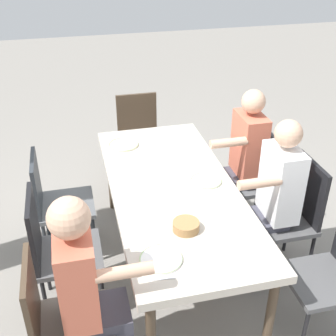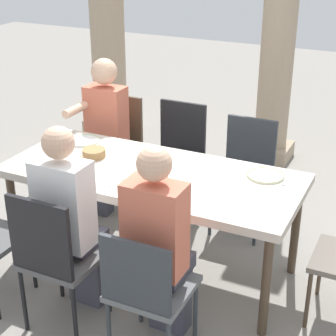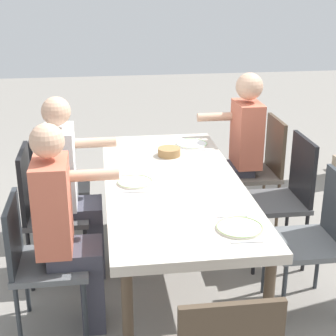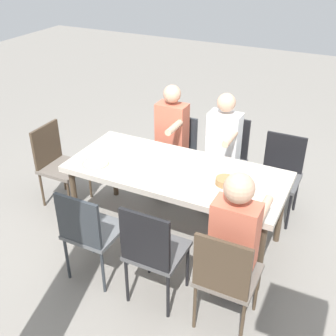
# 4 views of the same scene
# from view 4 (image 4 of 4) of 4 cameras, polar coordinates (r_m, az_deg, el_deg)

# --- Properties ---
(ground_plane) EXTENTS (16.00, 16.00, 0.00)m
(ground_plane) POSITION_cam_4_polar(r_m,az_deg,el_deg) (4.39, 1.02, -9.02)
(ground_plane) COLOR gray
(dining_table) EXTENTS (2.08, 0.90, 0.78)m
(dining_table) POSITION_cam_4_polar(r_m,az_deg,el_deg) (3.98, 1.11, -0.98)
(dining_table) COLOR beige
(dining_table) RESTS_ON ground
(chair_west_north) EXTENTS (0.44, 0.44, 0.95)m
(chair_west_north) POSITION_cam_4_polar(r_m,az_deg,el_deg) (3.20, 7.86, -14.24)
(chair_west_north) COLOR #6A6158
(chair_west_north) RESTS_ON ground
(chair_west_south) EXTENTS (0.44, 0.44, 0.89)m
(chair_west_south) POSITION_cam_4_polar(r_m,az_deg,el_deg) (4.60, 15.05, -0.40)
(chair_west_south) COLOR #4F4F50
(chair_west_south) RESTS_ON ground
(chair_mid_north) EXTENTS (0.44, 0.44, 0.97)m
(chair_mid_north) POSITION_cam_4_polar(r_m,az_deg,el_deg) (3.36, -2.15, -11.01)
(chair_mid_north) COLOR #4F4F50
(chair_mid_north) RESTS_ON ground
(chair_mid_south) EXTENTS (0.44, 0.44, 0.97)m
(chair_mid_south) POSITION_cam_4_polar(r_m,az_deg,el_deg) (4.70, 7.93, 1.72)
(chair_mid_south) COLOR #4F4F50
(chair_mid_south) RESTS_ON ground
(chair_east_north) EXTENTS (0.44, 0.44, 0.92)m
(chair_east_north) POSITION_cam_4_polar(r_m,az_deg,el_deg) (3.65, -10.76, -8.26)
(chair_east_north) COLOR #5B5E61
(chair_east_north) RESTS_ON ground
(chair_east_south) EXTENTS (0.44, 0.44, 0.87)m
(chair_east_south) POSITION_cam_4_polar(r_m,az_deg,el_deg) (4.92, 1.10, 2.69)
(chair_east_south) COLOR #5B5E61
(chair_east_south) RESTS_ON ground
(chair_head_east) EXTENTS (0.44, 0.44, 0.92)m
(chair_head_east) POSITION_cam_4_polar(r_m,az_deg,el_deg) (4.80, -14.91, 1.01)
(chair_head_east) COLOR #6A6158
(chair_head_east) RESTS_ON ground
(diner_woman_green) EXTENTS (0.35, 0.49, 1.32)m
(diner_woman_green) POSITION_cam_4_polar(r_m,az_deg,el_deg) (4.47, 7.29, 2.31)
(diner_woman_green) COLOR #3F3F4C
(diner_woman_green) RESTS_ON ground
(diner_man_white) EXTENTS (0.35, 0.49, 1.32)m
(diner_man_white) POSITION_cam_4_polar(r_m,az_deg,el_deg) (4.69, 0.23, 3.87)
(diner_man_white) COLOR #3F3F4C
(diner_man_white) RESTS_ON ground
(diner_guest_third) EXTENTS (0.35, 0.50, 1.33)m
(diner_guest_third) POSITION_cam_4_polar(r_m,az_deg,el_deg) (3.22, 9.31, -9.76)
(diner_guest_third) COLOR #3F3F4C
(diner_guest_third) RESTS_ON ground
(plate_0) EXTENTS (0.25, 0.25, 0.02)m
(plate_0) POSITION_cam_4_polar(r_m,az_deg,el_deg) (3.52, 10.23, -4.63)
(plate_0) COLOR white
(plate_0) RESTS_ON dining_table
(fork_0) EXTENTS (0.03, 0.17, 0.01)m
(fork_0) POSITION_cam_4_polar(r_m,az_deg,el_deg) (3.50, 12.57, -5.28)
(fork_0) COLOR silver
(fork_0) RESTS_ON dining_table
(spoon_0) EXTENTS (0.03, 0.17, 0.01)m
(spoon_0) POSITION_cam_4_polar(r_m,az_deg,el_deg) (3.56, 7.92, -4.13)
(spoon_0) COLOR silver
(spoon_0) RESTS_ON dining_table
(plate_1) EXTENTS (0.23, 0.23, 0.02)m
(plate_1) POSITION_cam_4_polar(r_m,az_deg,el_deg) (4.15, 2.45, 1.54)
(plate_1) COLOR white
(plate_1) RESTS_ON dining_table
(fork_1) EXTENTS (0.02, 0.17, 0.01)m
(fork_1) POSITION_cam_4_polar(r_m,az_deg,el_deg) (4.10, 4.36, 1.02)
(fork_1) COLOR silver
(fork_1) RESTS_ON dining_table
(spoon_1) EXTENTS (0.03, 0.17, 0.01)m
(spoon_1) POSITION_cam_4_polar(r_m,az_deg,el_deg) (4.21, 0.58, 1.90)
(spoon_1) COLOR silver
(spoon_1) RESTS_ON dining_table
(plate_2) EXTENTS (0.25, 0.25, 0.02)m
(plate_2) POSITION_cam_4_polar(r_m,az_deg,el_deg) (4.08, -9.86, 0.60)
(plate_2) COLOR silver
(plate_2) RESTS_ON dining_table
(fork_2) EXTENTS (0.02, 0.17, 0.01)m
(fork_2) POSITION_cam_4_polar(r_m,az_deg,el_deg) (4.01, -8.10, 0.06)
(fork_2) COLOR silver
(fork_2) RESTS_ON dining_table
(spoon_2) EXTENTS (0.02, 0.17, 0.01)m
(spoon_2) POSITION_cam_4_polar(r_m,az_deg,el_deg) (4.17, -11.54, 0.97)
(spoon_2) COLOR silver
(spoon_2) RESTS_ON dining_table
(bread_basket) EXTENTS (0.17, 0.17, 0.06)m
(bread_basket) POSITION_cam_4_polar(r_m,az_deg,el_deg) (3.74, 7.79, -1.79)
(bread_basket) COLOR #9E7547
(bread_basket) RESTS_ON dining_table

